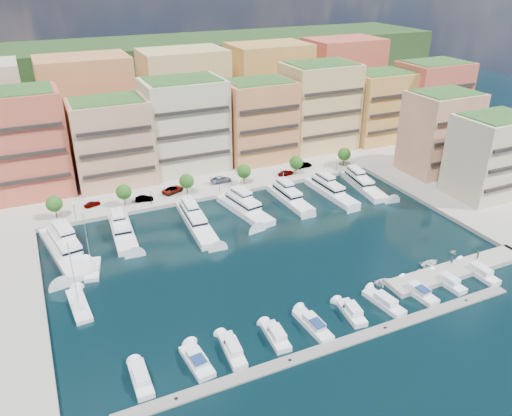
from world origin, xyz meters
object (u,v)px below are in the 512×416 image
(lamppost_1, at_px, (151,195))
(cruiser_5, at_px, (352,313))
(car_3, at_px, (221,179))
(car_5, at_px, (303,165))
(sailboat_1, at_px, (79,306))
(car_0, at_px, (92,204))
(lamppost_2, at_px, (219,183))
(car_2, at_px, (173,190))
(cruiser_9, at_px, (479,273))
(cruiser_3, at_px, (276,337))
(tender_0, at_px, (383,282))
(tender_1, at_px, (420,270))
(tree_3, at_px, (244,171))
(yacht_4, at_px, (289,197))
(tree_4, at_px, (296,162))
(yacht_3, at_px, (244,207))
(lamppost_4, at_px, (337,162))
(cruiser_1, at_px, (197,362))
(tree_0, at_px, (54,204))
(yacht_0, at_px, (64,248))
(yacht_6, at_px, (362,183))
(tree_2, at_px, (187,181))
(cruiser_8, at_px, (448,282))
(tender_2, at_px, (430,263))
(tree_5, at_px, (344,154))
(person_0, at_px, (452,260))
(yacht_1, at_px, (122,231))
(tree_1, at_px, (124,192))
(lamppost_0, at_px, (74,208))
(yacht_5, at_px, (330,190))
(person_1, at_px, (477,255))
(lamppost_3, at_px, (281,172))
(cruiser_4, at_px, (313,325))
(cruiser_7, at_px, (417,292))
(sailboat_2, at_px, (93,270))
(car_1, at_px, (144,199))

(lamppost_1, distance_m, cruiser_5, 59.72)
(cruiser_5, distance_m, car_3, 61.90)
(car_5, bearing_deg, sailboat_1, 118.05)
(lamppost_1, distance_m, car_0, 14.60)
(lamppost_2, xyz_separation_m, car_2, (-11.03, 5.06, -1.99))
(cruiser_9, bearing_deg, cruiser_3, 179.98)
(tender_0, distance_m, tender_1, 9.03)
(tree_3, distance_m, yacht_4, 14.90)
(tree_4, distance_m, yacht_3, 25.82)
(lamppost_4, relative_size, cruiser_1, 0.53)
(tree_0, bearing_deg, tender_0, -44.17)
(yacht_0, distance_m, tender_1, 73.24)
(car_0, bearing_deg, car_2, -108.54)
(tree_0, bearing_deg, yacht_6, -9.82)
(tree_2, distance_m, tree_3, 16.00)
(tree_0, bearing_deg, cruiser_8, -41.86)
(tender_2, distance_m, tender_1, 3.70)
(cruiser_5, bearing_deg, cruiser_9, -0.03)
(tree_5, distance_m, person_0, 54.80)
(cruiser_9, bearing_deg, yacht_1, 142.99)
(tree_2, bearing_deg, yacht_4, -28.71)
(lamppost_4, distance_m, cruiser_8, 56.98)
(tree_1, height_order, lamppost_0, tree_1)
(yacht_1, distance_m, car_2, 22.49)
(lamppost_0, distance_m, lamppost_1, 18.00)
(cruiser_9, bearing_deg, cruiser_8, 179.90)
(cruiser_3, bearing_deg, yacht_5, 49.30)
(tender_0, bearing_deg, yacht_6, -35.47)
(tree_4, bearing_deg, cruiser_9, -81.33)
(tender_1, relative_size, person_1, 0.93)
(lamppost_3, height_order, cruiser_5, lamppost_3)
(cruiser_5, bearing_deg, tree_0, 126.56)
(cruiser_4, distance_m, tender_0, 19.60)
(cruiser_7, xyz_separation_m, sailboat_2, (-53.12, 33.06, -0.25))
(tree_3, bearing_deg, car_3, 143.87)
(cruiser_1, bearing_deg, lamppost_3, 52.34)
(yacht_1, xyz_separation_m, tender_1, (50.36, -39.74, -0.66))
(person_1, bearing_deg, yacht_6, -124.42)
(lamppost_4, height_order, sailboat_2, sailboat_2)
(tree_5, bearing_deg, car_5, 160.73)
(tree_5, relative_size, car_5, 1.10)
(cruiser_4, height_order, car_1, car_1)
(tree_4, relative_size, cruiser_8, 0.73)
(yacht_3, height_order, car_0, yacht_3)
(tree_0, height_order, lamppost_4, tree_0)
(yacht_3, relative_size, car_2, 3.27)
(cruiser_5, bearing_deg, yacht_5, 62.01)
(lamppost_0, height_order, yacht_1, yacht_1)
(car_1, bearing_deg, tender_0, -137.10)
(lamppost_2, height_order, yacht_5, yacht_5)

